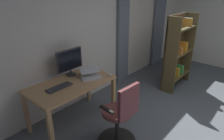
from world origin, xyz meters
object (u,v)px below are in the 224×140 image
Objects in this scene: desk at (72,88)px; bookshelf at (177,52)px; computer_keyboard at (59,87)px; computer_monitor at (70,61)px; office_chair at (120,118)px; laptop at (91,75)px; computer_mouse at (109,75)px.

bookshelf is (-2.46, 0.65, 0.16)m from desk.
computer_keyboard is at bearing 1.69° from desk.
bookshelf reaches higher than desk.
computer_keyboard is (0.42, 0.26, -0.24)m from computer_monitor.
office_chair is 1.30m from computer_monitor.
office_chair is 2.52× the size of computer_keyboard.
laptop is (-0.15, 0.34, -0.21)m from computer_monitor.
laptop is (-0.34, 0.09, 0.14)m from desk.
laptop is at bearing -35.08° from computer_mouse.
desk is 0.38m from laptop.
office_chair is at bearing 99.86° from laptop.
computer_keyboard is at bearing 112.89° from office_chair.
computer_monitor is 1.26× the size of computer_keyboard.
computer_monitor is 5.06× the size of computer_mouse.
computer_monitor is 0.55m from computer_keyboard.
bookshelf is at bearing 9.86° from office_chair.
computer_monitor reaches higher than computer_keyboard.
laptop is at bearing 77.05° from office_chair.
bookshelf reaches higher than computer_monitor.
desk is 0.67m from computer_mouse.
bookshelf is (-2.26, 0.91, -0.19)m from computer_monitor.
office_chair is 0.93m from laptop.
office_chair reaches higher than laptop.
bookshelf is at bearing 166.48° from computer_keyboard.
computer_monitor is at bearing -127.04° from desk.
bookshelf is at bearing 168.29° from computer_mouse.
computer_monitor reaches higher than office_chair.
office_chair is at bearing 85.47° from computer_monitor.
bookshelf is (-2.11, 0.57, 0.02)m from laptop.
computer_mouse is (-0.41, 0.52, -0.24)m from computer_monitor.
laptop is (-0.57, 0.08, 0.04)m from computer_keyboard.
office_chair is 0.62× the size of bookshelf.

